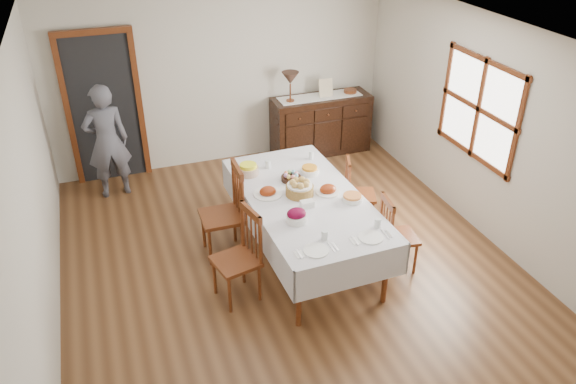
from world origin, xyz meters
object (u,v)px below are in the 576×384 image
object	(u,v)px
chair_right_near	(395,233)
sideboard	(321,125)
chair_right_far	(357,192)
person	(106,138)
chair_left_far	(226,211)
dining_table	(304,204)
table_lamp	(290,79)
chair_left_near	(240,255)

from	to	relation	value
chair_right_near	sideboard	bearing A→B (deg)	0.60
chair_right_far	person	size ratio (longest dim) A/B	0.53
chair_left_far	dining_table	bearing A→B (deg)	64.12
chair_left_far	chair_right_far	distance (m)	1.70
sideboard	table_lamp	distance (m)	0.97
chair_left_far	table_lamp	distance (m)	2.74
dining_table	sideboard	xyz separation A→B (m)	(1.28, 2.58, -0.27)
sideboard	chair_right_near	bearing A→B (deg)	-97.15
sideboard	table_lamp	world-z (taller)	table_lamp
sideboard	person	world-z (taller)	person
chair_left_far	chair_right_far	size ratio (longest dim) A/B	1.25
chair_right_far	person	bearing A→B (deg)	77.00
dining_table	chair_left_far	distance (m)	0.91
chair_left_far	table_lamp	world-z (taller)	table_lamp
chair_left_near	table_lamp	size ratio (longest dim) A/B	2.25
sideboard	person	distance (m)	3.26
table_lamp	dining_table	bearing A→B (deg)	-106.44
chair_right_far	sideboard	size ratio (longest dim) A/B	0.58
chair_right_near	chair_right_far	size ratio (longest dim) A/B	1.02
dining_table	chair_left_far	world-z (taller)	chair_left_far
chair_right_near	table_lamp	world-z (taller)	table_lamp
sideboard	table_lamp	size ratio (longest dim) A/B	3.35
chair_left_far	sideboard	xyz separation A→B (m)	(2.08, 2.17, -0.11)
sideboard	table_lamp	bearing A→B (deg)	-176.79
chair_left_near	chair_left_far	distance (m)	0.81
chair_right_near	sideboard	distance (m)	3.12
dining_table	chair_right_far	world-z (taller)	chair_right_far
chair_left_far	chair_right_far	world-z (taller)	chair_left_far
dining_table	chair_right_near	world-z (taller)	chair_right_near
table_lamp	chair_right_far	bearing A→B (deg)	-86.08
chair_right_near	chair_right_far	world-z (taller)	chair_right_near
chair_left_near	person	world-z (taller)	person
chair_left_near	table_lamp	xyz separation A→B (m)	(1.61, 2.95, 0.76)
chair_left_near	sideboard	distance (m)	3.66
chair_right_near	table_lamp	size ratio (longest dim) A/B	1.99
dining_table	chair_left_near	bearing A→B (deg)	-156.75
chair_right_near	person	world-z (taller)	person
chair_right_near	person	bearing A→B (deg)	53.13
chair_left_far	chair_right_near	distance (m)	1.93
chair_left_near	chair_right_far	xyz separation A→B (m)	(1.75, 0.88, -0.07)
chair_left_far	person	world-z (taller)	person
chair_left_near	table_lamp	world-z (taller)	table_lamp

